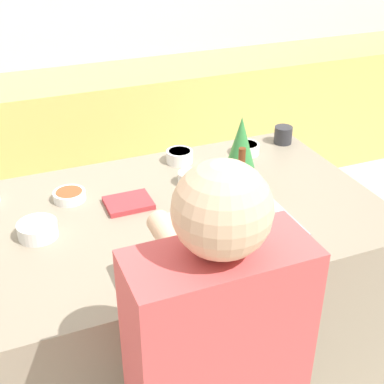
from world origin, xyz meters
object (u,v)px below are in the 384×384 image
(candy_bowl_near_tray_right, at_px, (38,229))
(candy_bowl_far_left, at_px, (247,148))
(decorative_tree, at_px, (240,154))
(baking_tray, at_px, (232,225))
(cookbook, at_px, (128,203))
(candy_bowl_near_tray_left, at_px, (180,156))
(mug, at_px, (283,135))
(candy_bowl_center_rear, at_px, (190,177))
(gingerbread_house, at_px, (233,200))
(candy_bowl_behind_tray, at_px, (69,195))

(candy_bowl_near_tray_right, distance_m, candy_bowl_far_left, 1.00)
(candy_bowl_far_left, bearing_deg, decorative_tree, -122.62)
(baking_tray, bearing_deg, cookbook, 137.16)
(baking_tray, xyz_separation_m, candy_bowl_near_tray_left, (0.01, 0.54, 0.03))
(candy_bowl_near_tray_left, relative_size, mug, 1.39)
(candy_bowl_center_rear, bearing_deg, cookbook, -165.24)
(candy_bowl_near_tray_left, bearing_deg, gingerbread_house, -91.18)
(candy_bowl_near_tray_left, xyz_separation_m, cookbook, (-0.31, -0.26, -0.02))
(candy_bowl_far_left, bearing_deg, candy_bowl_center_rear, -154.71)
(baking_tray, relative_size, candy_bowl_behind_tray, 3.65)
(candy_bowl_behind_tray, bearing_deg, candy_bowl_near_tray_right, -125.54)
(candy_bowl_far_left, relative_size, candy_bowl_near_tray_left, 1.00)
(candy_bowl_near_tray_left, bearing_deg, decorative_tree, -65.99)
(candy_bowl_center_rear, relative_size, cookbook, 0.56)
(candy_bowl_center_rear, distance_m, candy_bowl_far_left, 0.37)
(decorative_tree, height_order, mug, decorative_tree)
(candy_bowl_near_tray_right, bearing_deg, cookbook, 13.27)
(decorative_tree, bearing_deg, candy_bowl_behind_tray, 165.89)
(candy_bowl_behind_tray, bearing_deg, candy_bowl_center_rear, -6.19)
(decorative_tree, relative_size, candy_bowl_far_left, 2.61)
(gingerbread_house, height_order, decorative_tree, decorative_tree)
(candy_bowl_near_tray_right, bearing_deg, baking_tray, -16.90)
(gingerbread_house, relative_size, candy_bowl_behind_tray, 2.26)
(gingerbread_house, xyz_separation_m, mug, (0.52, 0.54, -0.07))
(baking_tray, relative_size, candy_bowl_near_tray_left, 3.89)
(candy_bowl_near_tray_right, bearing_deg, candy_bowl_near_tray_left, 28.10)
(baking_tray, bearing_deg, candy_bowl_far_left, 57.89)
(candy_bowl_behind_tray, relative_size, mug, 1.48)
(cookbook, bearing_deg, mug, 18.18)
(candy_bowl_center_rear, height_order, candy_bowl_far_left, candy_bowl_center_rear)
(candy_bowl_near_tray_left, distance_m, mug, 0.51)
(baking_tray, xyz_separation_m, candy_bowl_far_left, (0.32, 0.50, 0.02))
(cookbook, bearing_deg, baking_tray, -42.84)
(gingerbread_house, height_order, candy_bowl_center_rear, gingerbread_house)
(candy_bowl_center_rear, xyz_separation_m, candy_bowl_near_tray_left, (0.03, 0.19, 0.00))
(decorative_tree, distance_m, candy_bowl_behind_tray, 0.67)
(decorative_tree, bearing_deg, baking_tray, -121.53)
(gingerbread_house, distance_m, candy_bowl_center_rear, 0.36)
(gingerbread_house, bearing_deg, decorative_tree, 58.52)
(candy_bowl_behind_tray, height_order, mug, mug)
(baking_tray, distance_m, candy_bowl_near_tray_left, 0.54)
(candy_bowl_near_tray_right, xyz_separation_m, candy_bowl_behind_tray, (0.15, 0.20, -0.01))
(candy_bowl_near_tray_right, bearing_deg, mug, 16.76)
(candy_bowl_center_rear, bearing_deg, baking_tray, -86.86)
(gingerbread_house, xyz_separation_m, candy_bowl_far_left, (0.32, 0.50, -0.08))
(candy_bowl_far_left, xyz_separation_m, cookbook, (-0.61, -0.23, -0.02))
(candy_bowl_far_left, distance_m, candy_bowl_behind_tray, 0.81)
(mug, bearing_deg, baking_tray, -134.02)
(cookbook, bearing_deg, candy_bowl_center_rear, 14.76)
(decorative_tree, xyz_separation_m, candy_bowl_near_tray_left, (-0.13, 0.30, -0.12))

